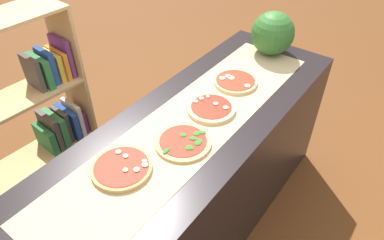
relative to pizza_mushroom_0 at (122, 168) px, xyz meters
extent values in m
plane|color=brown|center=(0.47, -0.06, -0.96)|extent=(12.00, 12.00, 0.00)
cube|color=black|center=(0.47, -0.06, -0.49)|extent=(2.28, 0.75, 0.95)
cube|color=tan|center=(0.47, -0.06, -0.01)|extent=(1.95, 0.46, 0.00)
cylinder|color=tan|center=(0.00, 0.00, 0.00)|extent=(0.29, 0.29, 0.02)
cylinder|color=#AD2314|center=(0.00, 0.00, 0.01)|extent=(0.26, 0.26, 0.00)
cylinder|color=#C6B28E|center=(0.07, -0.08, 0.02)|extent=(0.03, 0.03, 0.01)
cylinder|color=#C6B28E|center=(-0.01, -0.03, 0.02)|extent=(0.03, 0.03, 0.01)
cylinder|color=#C6B28E|center=(0.06, 0.03, 0.02)|extent=(0.03, 0.03, 0.01)
cylinder|color=#C6B28E|center=(0.05, 0.08, 0.02)|extent=(0.03, 0.03, 0.01)
cylinder|color=#C6B28E|center=(0.02, -0.07, 0.02)|extent=(0.03, 0.03, 0.01)
cylinder|color=#C6B28E|center=(0.08, -0.07, 0.02)|extent=(0.02, 0.02, 0.01)
cylinder|color=#DBB26B|center=(0.31, -0.12, 0.00)|extent=(0.29, 0.29, 0.02)
cylinder|color=#AD2314|center=(0.31, -0.12, 0.01)|extent=(0.24, 0.24, 0.00)
ellipsoid|color=#286B23|center=(0.29, -0.18, 0.01)|extent=(0.03, 0.04, 0.00)
ellipsoid|color=#286B23|center=(0.20, -0.10, 0.01)|extent=(0.05, 0.02, 0.00)
ellipsoid|color=#286B23|center=(0.34, -0.10, 0.01)|extent=(0.05, 0.05, 0.00)
ellipsoid|color=#286B23|center=(0.35, -0.15, 0.01)|extent=(0.05, 0.05, 0.00)
ellipsoid|color=#286B23|center=(0.28, -0.17, 0.01)|extent=(0.04, 0.04, 0.00)
ellipsoid|color=#286B23|center=(0.39, -0.14, 0.01)|extent=(0.04, 0.04, 0.00)
ellipsoid|color=#286B23|center=(0.35, -0.19, 0.01)|extent=(0.06, 0.05, 0.00)
ellipsoid|color=#286B23|center=(0.41, -0.16, 0.01)|extent=(0.05, 0.06, 0.00)
cylinder|color=#E5C17F|center=(0.62, -0.08, 0.00)|extent=(0.28, 0.28, 0.02)
cylinder|color=#AD2314|center=(0.62, -0.08, 0.01)|extent=(0.23, 0.23, 0.00)
cylinder|color=#C6B28E|center=(0.65, -0.08, 0.02)|extent=(0.03, 0.03, 0.01)
cylinder|color=#C6B28E|center=(0.60, 0.02, 0.02)|extent=(0.03, 0.03, 0.01)
cylinder|color=#C6B28E|center=(0.66, -0.15, 0.02)|extent=(0.03, 0.03, 0.01)
cylinder|color=#C6B28E|center=(0.68, -0.01, 0.02)|extent=(0.02, 0.02, 0.01)
cylinder|color=#C6B28E|center=(0.65, 0.01, 0.02)|extent=(0.03, 0.03, 0.01)
cylinder|color=#E5C17F|center=(0.94, -0.04, 0.00)|extent=(0.27, 0.27, 0.02)
cylinder|color=red|center=(0.94, -0.04, 0.01)|extent=(0.24, 0.24, 0.00)
cylinder|color=#EFE5CC|center=(0.90, 0.03, 0.01)|extent=(0.04, 0.04, 0.00)
cylinder|color=#EFE5CC|center=(0.94, 0.02, 0.01)|extent=(0.03, 0.03, 0.00)
cylinder|color=#EFE5CC|center=(0.92, -0.14, 0.01)|extent=(0.04, 0.04, 0.00)
cylinder|color=#EFE5CC|center=(0.94, -0.01, 0.01)|extent=(0.04, 0.04, 0.00)
sphere|color=#2D6628|center=(1.42, -0.03, 0.13)|extent=(0.30, 0.30, 0.30)
cube|color=tan|center=(0.40, 0.87, -0.24)|extent=(0.04, 0.29, 1.43)
cube|color=tan|center=(-0.01, 0.89, -0.95)|extent=(0.80, 0.33, 0.02)
cube|color=#47423D|center=(0.36, 0.87, -0.82)|extent=(0.06, 0.24, 0.25)
cube|color=orange|center=(0.31, 0.88, -0.84)|extent=(0.04, 0.21, 0.20)
cube|color=#2D753D|center=(0.27, 0.88, -0.82)|extent=(0.04, 0.21, 0.24)
cube|color=gold|center=(0.23, 0.88, -0.86)|extent=(0.05, 0.19, 0.17)
cube|color=#753384|center=(0.19, 0.88, -0.83)|extent=(0.04, 0.21, 0.23)
cube|color=#234799|center=(0.15, 0.89, -0.83)|extent=(0.04, 0.23, 0.22)
cube|color=tan|center=(-0.01, 0.89, -0.48)|extent=(0.80, 0.33, 0.02)
cube|color=#753384|center=(0.36, 0.87, -0.39)|extent=(0.04, 0.17, 0.17)
cube|color=silver|center=(0.33, 0.88, -0.34)|extent=(0.04, 0.20, 0.25)
cube|color=#234799|center=(0.28, 0.88, -0.36)|extent=(0.05, 0.23, 0.22)
cube|color=#47423D|center=(0.24, 0.88, -0.35)|extent=(0.04, 0.17, 0.24)
cube|color=#2D753D|center=(0.19, 0.88, -0.35)|extent=(0.06, 0.23, 0.24)
cube|color=#47423D|center=(0.14, 0.89, -0.34)|extent=(0.05, 0.22, 0.25)
cube|color=#2D753D|center=(0.10, 0.89, -0.38)|extent=(0.05, 0.21, 0.18)
cube|color=tan|center=(-0.01, 0.89, -0.01)|extent=(0.80, 0.33, 0.02)
cube|color=#753384|center=(0.37, 0.87, 0.13)|extent=(0.04, 0.19, 0.25)
cube|color=orange|center=(0.33, 0.88, 0.09)|extent=(0.04, 0.21, 0.18)
cube|color=gold|center=(0.29, 0.88, 0.09)|extent=(0.04, 0.18, 0.18)
cube|color=#234799|center=(0.25, 0.88, 0.11)|extent=(0.04, 0.17, 0.21)
cube|color=#2D753D|center=(0.20, 0.88, 0.10)|extent=(0.05, 0.21, 0.19)
cube|color=#47423D|center=(0.16, 0.89, 0.10)|extent=(0.04, 0.18, 0.21)
camera|label=1|loc=(-0.69, -0.93, 1.21)|focal=32.81mm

